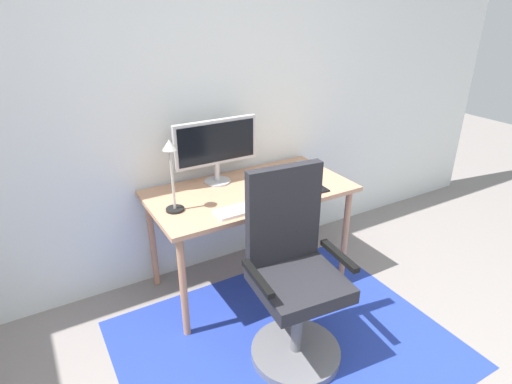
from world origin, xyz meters
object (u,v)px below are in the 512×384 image
cell_phone (320,188)px  desk_lamp (171,168)px  coffee_cup (302,170)px  office_chair (293,284)px  desk (250,199)px  monitor (216,145)px  keyboard (249,207)px  computer_mouse (285,195)px

cell_phone → desk_lamp: (-0.95, 0.18, 0.27)m
coffee_cup → office_chair: office_chair is taller
desk → monitor: bearing=123.5°
monitor → keyboard: 0.53m
coffee_cup → office_chair: size_ratio=0.10×
desk → keyboard: 0.30m
monitor → keyboard: bearing=-91.0°
coffee_cup → desk_lamp: 0.99m
cell_phone → keyboard: bearing=-174.9°
computer_mouse → desk_lamp: bearing=164.9°
coffee_cup → cell_phone: (-0.01, -0.22, -0.05)m
cell_phone → computer_mouse: bearing=-177.8°
coffee_cup → desk_lamp: bearing=-177.7°
monitor → computer_mouse: bearing=-58.6°
desk → desk_lamp: size_ratio=3.05×
desk → coffee_cup: 0.44m
monitor → cell_phone: bearing=-39.1°
cell_phone → desk_lamp: desk_lamp is taller
computer_mouse → cell_phone: computer_mouse is taller
desk_lamp → computer_mouse: bearing=-15.1°
keyboard → desk_lamp: bearing=152.6°
desk → office_chair: size_ratio=1.22×
keyboard → coffee_cup: bearing=23.3°
desk → coffee_cup: coffee_cup is taller
desk → cell_phone: size_ratio=9.64×
computer_mouse → coffee_cup: coffee_cup is taller
coffee_cup → desk_lamp: desk_lamp is taller
monitor → coffee_cup: monitor is taller
cell_phone → coffee_cup: bearing=89.4°
coffee_cup → desk_lamp: (-0.96, -0.04, 0.22)m
desk_lamp → desk: bearing=5.0°
office_chair → computer_mouse: bearing=67.3°
keyboard → coffee_cup: (0.57, 0.24, 0.05)m
computer_mouse → office_chair: bearing=-118.2°
coffee_cup → cell_phone: coffee_cup is taller
keyboard → coffee_cup: size_ratio=3.97×
desk → desk_lamp: 0.65m
computer_mouse → desk: bearing=119.3°
desk → computer_mouse: size_ratio=12.98×
monitor → cell_phone: monitor is taller
keyboard → computer_mouse: (0.28, 0.02, 0.01)m
desk → monitor: monitor is taller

